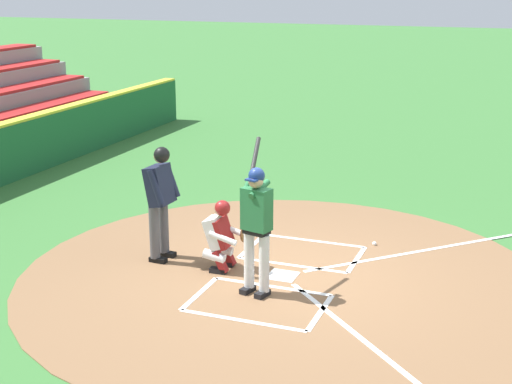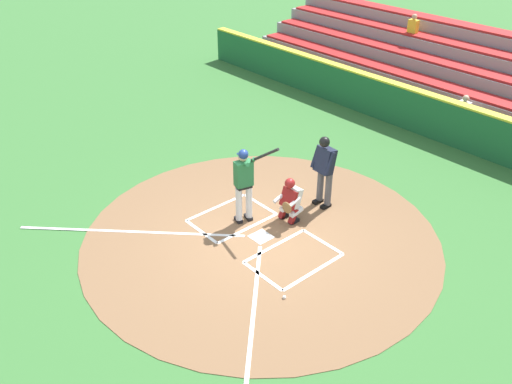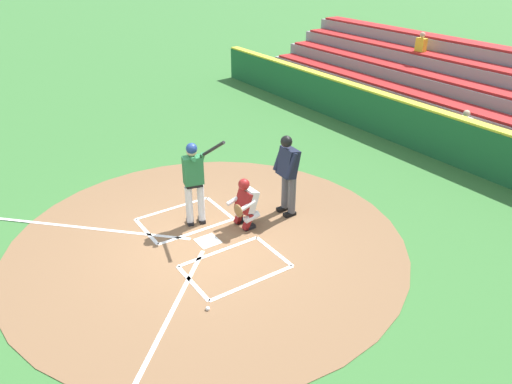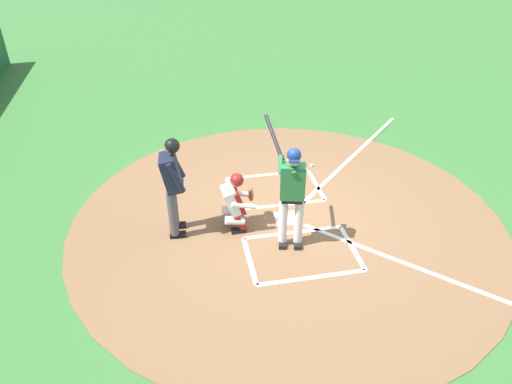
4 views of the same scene
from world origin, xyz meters
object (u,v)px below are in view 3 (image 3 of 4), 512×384
batter (194,178)px  plate_umpire (288,170)px  baseball (208,309)px  catcher (245,202)px

batter → plate_umpire: (-0.71, -1.89, -0.02)m
plate_umpire → batter: bearing=69.3°
plate_umpire → baseball: bearing=121.3°
catcher → baseball: (-1.90, 1.98, -0.55)m
batter → plate_umpire: batter is taller
batter → catcher: batter is taller
catcher → plate_umpire: size_ratio=0.61×
batter → plate_umpire: 2.02m
baseball → catcher: bearing=-46.2°
batter → baseball: (-2.57, 1.17, -1.06)m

